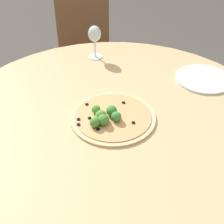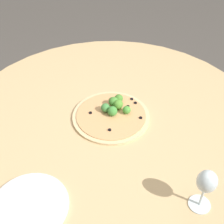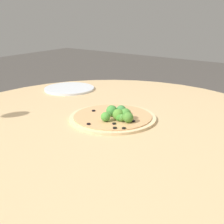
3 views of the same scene
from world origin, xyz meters
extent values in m
plane|color=#4C4742|center=(0.00, 0.00, 0.00)|extent=(12.00, 12.00, 0.00)
cylinder|color=tan|center=(0.00, 0.00, 0.72)|extent=(1.38, 1.38, 0.04)
cylinder|color=tan|center=(-0.43, -0.43, 0.35)|extent=(0.05, 0.05, 0.70)
cylinder|color=tan|center=(0.43, -0.43, 0.35)|extent=(0.05, 0.05, 0.70)
cylinder|color=#DBBC89|center=(0.00, -0.01, 0.74)|extent=(0.34, 0.34, 0.01)
cylinder|color=tan|center=(0.00, -0.01, 0.74)|extent=(0.30, 0.30, 0.00)
sphere|color=#4A9437|center=(-0.07, -0.03, 0.76)|extent=(0.04, 0.04, 0.04)
sphere|color=#439530|center=(-0.03, -0.07, 0.76)|extent=(0.03, 0.03, 0.03)
sphere|color=#418440|center=(0.03, -0.04, 0.77)|extent=(0.04, 0.04, 0.04)
sphere|color=#418A39|center=(-0.01, -0.01, 0.77)|extent=(0.04, 0.04, 0.04)
sphere|color=#488834|center=(-0.01, -0.08, 0.77)|extent=(0.04, 0.04, 0.04)
sphere|color=#4F8A36|center=(-0.03, -0.08, 0.76)|extent=(0.03, 0.03, 0.03)
sphere|color=#528E30|center=(-0.03, -0.06, 0.77)|extent=(0.04, 0.04, 0.04)
sphere|color=#49822F|center=(-0.03, -0.10, 0.77)|extent=(0.04, 0.04, 0.04)
cylinder|color=black|center=(-0.01, -0.11, 0.75)|extent=(0.01, 0.01, 0.00)
cylinder|color=black|center=(-0.13, 0.00, 0.75)|extent=(0.01, 0.01, 0.00)
cylinder|color=black|center=(-0.07, -0.07, 0.75)|extent=(0.01, 0.01, 0.00)
cylinder|color=black|center=(0.00, -0.01, 0.75)|extent=(0.01, 0.01, 0.00)
cylinder|color=black|center=(0.09, -0.02, 0.75)|extent=(0.01, 0.01, 0.00)
cylinder|color=black|center=(-0.09, -0.13, 0.75)|extent=(0.01, 0.01, 0.00)
cylinder|color=black|center=(0.00, 0.08, 0.75)|extent=(0.01, 0.01, 0.00)
cylinder|color=black|center=(-0.11, -0.10, 0.75)|extent=(0.01, 0.01, 0.00)
cylinder|color=silver|center=(-0.32, 0.40, 0.73)|extent=(0.07, 0.07, 0.00)
cylinder|color=silver|center=(-0.32, 0.40, 0.78)|extent=(0.01, 0.01, 0.09)
ellipsoid|color=silver|center=(-0.32, 0.40, 0.86)|extent=(0.07, 0.07, 0.08)
cylinder|color=silver|center=(0.24, 0.44, 0.74)|extent=(0.26, 0.26, 0.01)
camera|label=1|loc=(0.45, -0.86, 1.50)|focal=50.00mm
camera|label=2|loc=(-0.07, 0.99, 1.66)|focal=50.00mm
camera|label=3|loc=(-0.93, -0.68, 1.14)|focal=50.00mm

